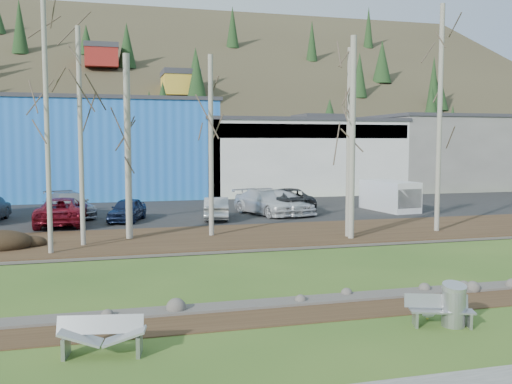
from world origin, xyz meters
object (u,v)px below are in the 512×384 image
object	(u,v)px
bench_damaged	(102,336)
car_3	(69,205)
bench_intact	(440,311)
car_4	(127,210)
car_7	(266,202)
car_5	(216,208)
seagull	(429,313)
car_8	(282,202)
car_2	(62,211)
litter_bin	(454,307)
van_white	(391,196)
car_6	(287,200)

from	to	relation	value
bench_damaged	car_3	distance (m)	23.49
bench_intact	bench_damaged	xyz separation A→B (m)	(-8.29, 0.20, 0.02)
car_4	car_7	bearing A→B (deg)	23.41
car_3	car_7	world-z (taller)	car_7
bench_intact	car_4	xyz separation A→B (m)	(-6.88, 20.90, 0.40)
bench_damaged	car_5	distance (m)	21.20
seagull	car_8	size ratio (longest dim) A/B	0.08
seagull	car_8	distance (m)	21.40
car_5	car_2	bearing A→B (deg)	11.87
seagull	car_4	distance (m)	21.53
litter_bin	car_8	bearing A→B (deg)	83.71
litter_bin	car_5	distance (m)	20.57
bench_intact	car_4	bearing A→B (deg)	127.79
car_8	van_white	bearing A→B (deg)	-21.11
car_4	car_8	world-z (taller)	car_8
seagull	car_4	world-z (taller)	car_4
car_7	van_white	distance (m)	8.54
car_7	car_8	world-z (taller)	same
bench_intact	car_5	distance (m)	20.45
car_5	car_8	distance (m)	4.70
car_6	car_7	world-z (taller)	car_6
bench_damaged	litter_bin	bearing A→B (deg)	8.23
car_2	car_4	distance (m)	3.58
seagull	car_5	distance (m)	19.94
car_8	car_3	bearing A→B (deg)	152.60
litter_bin	car_5	xyz separation A→B (m)	(-2.09, 20.47, 0.30)
litter_bin	car_2	distance (m)	23.04
car_4	van_white	distance (m)	17.09
car_6	car_3	bearing A→B (deg)	0.73
car_3	van_white	xyz separation A→B (m)	(20.40, -2.15, 0.23)
bench_intact	car_3	bearing A→B (deg)	132.94
car_3	car_8	distance (m)	13.06
car_7	van_white	world-z (taller)	van_white
litter_bin	car_3	size ratio (longest dim) A/B	0.19
bench_damaged	car_5	bearing A→B (deg)	82.30
car_5	car_7	world-z (taller)	car_7
car_6	car_7	xyz separation A→B (m)	(-1.74, -1.03, -0.02)
car_2	car_3	size ratio (longest dim) A/B	1.06
bench_damaged	van_white	distance (m)	28.19
car_2	car_7	xyz separation A→B (m)	(12.07, 1.44, -0.00)
car_7	car_8	bearing A→B (deg)	-19.10
bench_intact	seagull	bearing A→B (deg)	109.53
seagull	car_7	world-z (taller)	car_7
car_8	car_2	bearing A→B (deg)	167.15
car_7	car_8	distance (m)	1.06
car_4	bench_intact	bearing A→B (deg)	-53.86
car_2	car_3	world-z (taller)	car_2
bench_intact	car_8	xyz separation A→B (m)	(2.73, 21.72, 0.50)
litter_bin	seagull	xyz separation A→B (m)	(-0.32, 0.61, -0.33)
litter_bin	car_7	bearing A→B (deg)	86.47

